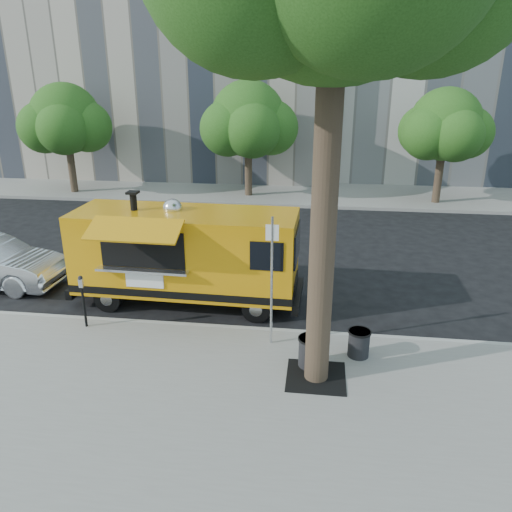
{
  "coord_description": "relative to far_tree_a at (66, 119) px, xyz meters",
  "views": [
    {
      "loc": [
        2.49,
        -11.55,
        6.03
      ],
      "look_at": [
        1.01,
        0.0,
        1.67
      ],
      "focal_mm": 35.0,
      "sensor_mm": 36.0,
      "label": 1
    }
  ],
  "objects": [
    {
      "name": "far_tree_a",
      "position": [
        0.0,
        0.0,
        0.0
      ],
      "size": [
        3.42,
        3.42,
        5.36
      ],
      "color": "#33261C",
      "rests_on": "far_sidewalk"
    },
    {
      "name": "trash_bin_left",
      "position": [
        13.5,
        -14.16,
        -3.3
      ],
      "size": [
        0.5,
        0.5,
        0.6
      ],
      "color": "black",
      "rests_on": "sidewalk"
    },
    {
      "name": "tree_well",
      "position": [
        12.6,
        -15.1,
        -3.62
      ],
      "size": [
        1.2,
        1.2,
        0.02
      ],
      "primitive_type": "cube",
      "color": "black",
      "rests_on": "sidewalk"
    },
    {
      "name": "food_truck",
      "position": [
        9.01,
        -11.73,
        -2.34
      ],
      "size": [
        6.25,
        2.92,
        3.05
      ],
      "rotation": [
        0.0,
        0.0,
        -0.03
      ],
      "color": "orange",
      "rests_on": "ground"
    },
    {
      "name": "sidewalk",
      "position": [
        10.0,
        -16.3,
        -3.7
      ],
      "size": [
        60.0,
        6.0,
        0.15
      ],
      "primitive_type": "cube",
      "color": "gray",
      "rests_on": "ground"
    },
    {
      "name": "far_tree_c",
      "position": [
        18.0,
        0.1,
        -0.06
      ],
      "size": [
        3.24,
        3.24,
        5.21
      ],
      "color": "#33261C",
      "rests_on": "far_sidewalk"
    },
    {
      "name": "trash_bin_right",
      "position": [
        12.47,
        -14.69,
        -3.27
      ],
      "size": [
        0.55,
        0.55,
        0.66
      ],
      "color": "black",
      "rests_on": "sidewalk"
    },
    {
      "name": "far_tree_b",
      "position": [
        9.0,
        0.4,
        0.06
      ],
      "size": [
        3.6,
        3.6,
        5.5
      ],
      "color": "#33261C",
      "rests_on": "far_sidewalk"
    },
    {
      "name": "far_sidewalk",
      "position": [
        10.0,
        1.2,
        -3.7
      ],
      "size": [
        60.0,
        5.0,
        0.15
      ],
      "primitive_type": "cube",
      "color": "gray",
      "rests_on": "ground"
    },
    {
      "name": "parking_meter",
      "position": [
        7.0,
        -13.65,
        -2.79
      ],
      "size": [
        0.11,
        0.11,
        1.33
      ],
      "color": "black",
      "rests_on": "sidewalk"
    },
    {
      "name": "ground",
      "position": [
        10.0,
        -12.3,
        -3.78
      ],
      "size": [
        120.0,
        120.0,
        0.0
      ],
      "primitive_type": "plane",
      "color": "black",
      "rests_on": "ground"
    },
    {
      "name": "sign_post",
      "position": [
        11.55,
        -13.85,
        -1.93
      ],
      "size": [
        0.28,
        0.06,
        3.0
      ],
      "color": "silver",
      "rests_on": "sidewalk"
    },
    {
      "name": "curb",
      "position": [
        10.0,
        -13.23,
        -3.7
      ],
      "size": [
        60.0,
        0.14,
        0.16
      ],
      "primitive_type": "cube",
      "color": "#999993",
      "rests_on": "ground"
    }
  ]
}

